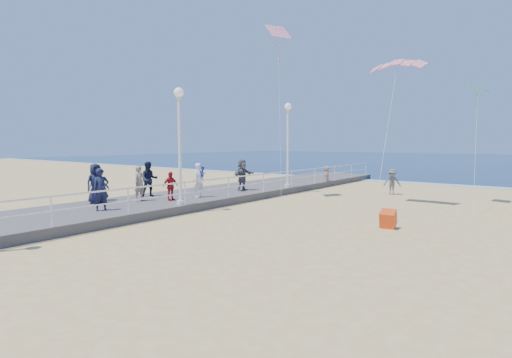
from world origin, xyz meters
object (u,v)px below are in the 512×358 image
Objects in this scene: spectator_2 at (98,185)px; spectator_4 at (96,184)px; beach_walker_a at (392,182)px; toddler_held at (203,174)px; spectator_3 at (170,186)px; lamp_post_far at (288,136)px; spectator_5 at (242,175)px; spectator_6 at (140,183)px; spectator_7 at (149,179)px; lamp_post_mid at (179,134)px; woman_holding_toddler at (199,180)px; box_kite at (388,221)px; spectator_0 at (101,189)px; beach_walker_c at (327,176)px.

spectator_4 reaches higher than spectator_2.
toddler_held is at bearing -146.01° from beach_walker_a.
spectator_3 is (2.69, 2.24, -0.09)m from spectator_2.
lamp_post_far is 6.97m from toddler_held.
spectator_5 is 1.07× the size of spectator_6.
spectator_7 is 1.15× the size of beach_walker_a.
spectator_5 reaches higher than spectator_2.
lamp_post_mid reaches higher than woman_holding_toddler.
box_kite is at bearing -36.22° from lamp_post_far.
spectator_5 is at bearing 5.59° from spectator_3.
lamp_post_far is 10.04m from spectator_6.
lamp_post_far is at bearing 9.83° from spectator_0.
spectator_4 is at bearing -113.07° from spectator_2.
box_kite is at bearing -89.25° from toddler_held.
spectator_0 is at bearing 174.60° from toddler_held.
spectator_5 is at bearing 15.19° from spectator_0.
toddler_held is 0.54× the size of spectator_3.
spectator_0 is 9.06m from spectator_5.
spectator_2 is at bearing -147.53° from beach_walker_a.
spectator_0 is at bearing -113.25° from spectator_4.
toddler_held reaches higher than spectator_3.
spectator_7 is at bearing 42.98° from spectator_0.
lamp_post_mid reaches higher than beach_walker_a.
spectator_2 is (-2.67, 1.46, -0.09)m from spectator_0.
spectator_6 is 15.15m from beach_walker_a.
lamp_post_mid reaches higher than spectator_5.
beach_walker_c is (-5.41, 1.68, -0.03)m from beach_walker_a.
beach_walker_a is (6.72, 6.50, -0.53)m from spectator_5.
spectator_6 is 1.08× the size of beach_walker_a.
lamp_post_mid reaches higher than spectator_7.
lamp_post_mid reaches higher than toddler_held.
spectator_5 is at bearing -111.53° from lamp_post_far.
toddler_held is at bearing 11.57° from spectator_0.
beach_walker_c is 2.56× the size of box_kite.
spectator_4 is at bearing 164.71° from spectator_5.
spectator_5 is at bearing -18.29° from spectator_6.
spectator_5 reaches higher than spectator_7.
spectator_0 is 4.44m from spectator_7.
spectator_7 is 14.62m from beach_walker_a.
toddler_held is (-0.94, 2.40, -2.03)m from lamp_post_mid.
spectator_3 reaches higher than beach_walker_c.
lamp_post_far reaches higher than beach_walker_c.
spectator_2 is at bearing 137.37° from spectator_3.
lamp_post_mid and lamp_post_far have the same top height.
box_kite is at bearing -56.65° from spectator_2.
spectator_2 is 8.12m from spectator_5.
lamp_post_mid is at bearing -170.49° from box_kite.
lamp_post_mid reaches higher than spectator_4.
lamp_post_mid is 6.49m from spectator_5.
box_kite is (9.66, 0.21, -1.33)m from toddler_held.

